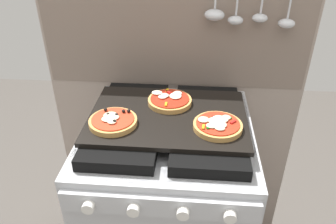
{
  "coord_description": "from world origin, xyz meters",
  "views": [
    {
      "loc": [
        0.08,
        -0.98,
        1.53
      ],
      "look_at": [
        0.0,
        0.0,
        0.93
      ],
      "focal_mm": 35.85,
      "sensor_mm": 36.0,
      "label": 1
    }
  ],
  "objects_px": {
    "stove": "(168,209)",
    "pizza_center": "(169,100)",
    "pizza_left": "(113,121)",
    "baking_tray": "(168,116)",
    "pizza_right": "(218,125)"
  },
  "relations": [
    {
      "from": "pizza_right",
      "to": "pizza_left",
      "type": "bearing_deg",
      "value": -179.41
    },
    {
      "from": "stove",
      "to": "pizza_center",
      "type": "bearing_deg",
      "value": 92.47
    },
    {
      "from": "stove",
      "to": "pizza_center",
      "type": "relative_size",
      "value": 5.66
    },
    {
      "from": "pizza_left",
      "to": "pizza_center",
      "type": "bearing_deg",
      "value": 41.59
    },
    {
      "from": "stove",
      "to": "baking_tray",
      "type": "relative_size",
      "value": 1.67
    },
    {
      "from": "pizza_center",
      "to": "stove",
      "type": "bearing_deg",
      "value": -87.53
    },
    {
      "from": "baking_tray",
      "to": "stove",
      "type": "bearing_deg",
      "value": -90.0
    },
    {
      "from": "stove",
      "to": "pizza_left",
      "type": "height_order",
      "value": "pizza_left"
    },
    {
      "from": "baking_tray",
      "to": "pizza_center",
      "type": "distance_m",
      "value": 0.08
    },
    {
      "from": "baking_tray",
      "to": "pizza_right",
      "type": "relative_size",
      "value": 3.4
    },
    {
      "from": "baking_tray",
      "to": "pizza_right",
      "type": "bearing_deg",
      "value": -22.98
    },
    {
      "from": "pizza_left",
      "to": "pizza_right",
      "type": "height_order",
      "value": "pizza_left"
    },
    {
      "from": "baking_tray",
      "to": "pizza_left",
      "type": "relative_size",
      "value": 3.4
    },
    {
      "from": "stove",
      "to": "pizza_right",
      "type": "height_order",
      "value": "pizza_right"
    },
    {
      "from": "baking_tray",
      "to": "pizza_right",
      "type": "height_order",
      "value": "pizza_right"
    }
  ]
}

